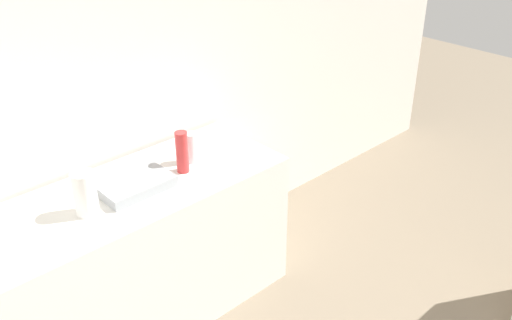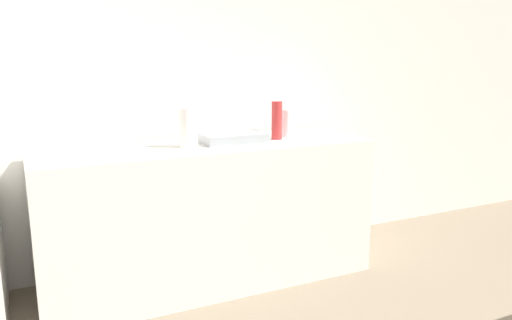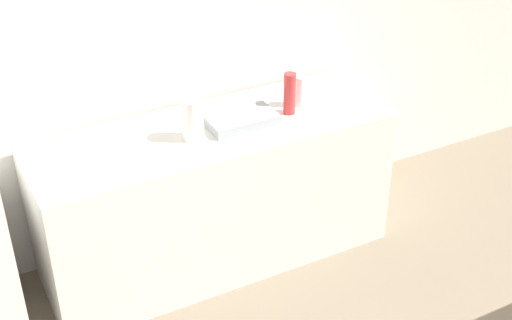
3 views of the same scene
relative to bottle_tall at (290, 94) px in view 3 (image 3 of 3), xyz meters
The scene contains 6 objects.
wall_back 0.99m from the bottle_tall, 151.64° to the left, with size 8.00×0.06×2.60m, color white.
counter 0.76m from the bottle_tall, behind, with size 2.10×0.70×0.91m, color silver.
sink_basin 0.33m from the bottle_tall, behind, with size 0.40×0.30×0.06m, color #9EA3A8.
bottle_tall is the anchor object (origin of this frame).
bottle_short 0.13m from the bottle_tall, 28.75° to the left, with size 0.07×0.07×0.18m, color silver.
paper_towel_roll 0.62m from the bottle_tall, behind, with size 0.12×0.12×0.24m, color white.
Camera 3 is at (-1.07, -0.39, 2.86)m, focal length 50.00 mm.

